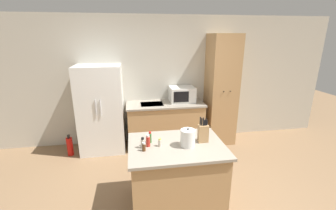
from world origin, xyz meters
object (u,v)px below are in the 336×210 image
Objects in this scene: spice_bottle_pale_salt at (143,143)px; kettle at (188,138)px; spice_bottle_green_herb at (160,143)px; spice_bottle_short_red at (144,147)px; refrigerator at (101,109)px; spice_bottle_tall_dark at (148,141)px; pantry_cabinet at (221,90)px; knife_block at (203,133)px; spice_bottle_amber_oil at (150,137)px; fire_extinguisher at (70,146)px; microwave at (182,94)px.

spice_bottle_pale_salt is 0.58× the size of kettle.
kettle reaches higher than spice_bottle_green_herb.
spice_bottle_green_herb is 0.77× the size of spice_bottle_pale_salt.
spice_bottle_short_red is 1.02× the size of spice_bottle_green_herb.
refrigerator reaches higher than spice_bottle_green_herb.
refrigerator is 2.00m from spice_bottle_short_red.
spice_bottle_tall_dark is 1.44× the size of spice_bottle_short_red.
pantry_cabinet is 2.19m from kettle.
knife_block is 2.45× the size of spice_bottle_pale_salt.
spice_bottle_tall_dark is 0.49m from kettle.
spice_bottle_amber_oil is at bearing 71.33° from spice_bottle_tall_dark.
kettle is 2.64m from fire_extinguisher.
pantry_cabinet is 6.69× the size of knife_block.
knife_block is 2.18× the size of spice_bottle_tall_dark.
spice_bottle_green_herb is 0.35m from kettle.
fire_extinguisher is at bearing -176.58° from pantry_cabinet.
spice_bottle_tall_dark is 0.65× the size of kettle.
knife_block is 0.68m from spice_bottle_amber_oil.
spice_bottle_amber_oil is at bearing -64.06° from refrigerator.
fire_extinguisher is (-3.04, -0.18, -0.94)m from pantry_cabinet.
spice_bottle_short_red is 0.45× the size of kettle.
spice_bottle_tall_dark is (-1.64, -1.79, -0.15)m from pantry_cabinet.
knife_block is 0.77m from spice_bottle_pale_salt.
spice_bottle_green_herb is at bearing 172.17° from kettle.
microwave is 3.30× the size of spice_bottle_amber_oil.
spice_bottle_green_herb is (0.11, -0.12, -0.02)m from spice_bottle_amber_oil.
kettle is at bearing -3.89° from spice_bottle_pale_salt.
spice_bottle_pale_salt is at bearing -177.40° from spice_bottle_green_herb.
pantry_cabinet is at bearing 46.37° from spice_bottle_amber_oil.
spice_bottle_amber_oil is at bearing -114.58° from microwave.
microwave is at bearing 69.69° from spice_bottle_green_herb.
spice_bottle_short_red is at bearing -175.99° from kettle.
knife_block reaches higher than spice_bottle_green_herb.
spice_bottle_pale_salt is (-0.21, -0.01, 0.01)m from spice_bottle_green_herb.
spice_bottle_green_herb is (-1.50, -1.81, -0.18)m from pantry_cabinet.
refrigerator is 15.75× the size of spice_bottle_short_red.
microwave is at bearing 175.42° from pantry_cabinet.
kettle is at bearing -20.22° from spice_bottle_amber_oil.
spice_bottle_tall_dark reaches higher than spice_bottle_green_herb.
spice_bottle_amber_oil reaches higher than fire_extinguisher.
spice_bottle_green_herb is at bearing -46.71° from fire_extinguisher.
microwave is 3.64× the size of spice_bottle_pale_salt.
knife_block reaches higher than spice_bottle_short_red.
pantry_cabinet is 21.34× the size of spice_bottle_green_herb.
spice_bottle_short_red is at bearing -114.07° from spice_bottle_amber_oil.
pantry_cabinet reaches higher than kettle.
fire_extinguisher is (-0.62, -0.15, -0.66)m from refrigerator.
knife_block is 3.13× the size of spice_bottle_short_red.
pantry_cabinet is at bearing 50.29° from spice_bottle_green_herb.
fire_extinguisher is at bearing 128.98° from spice_bottle_pale_salt.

